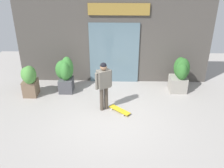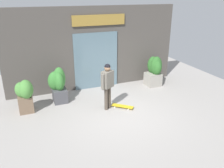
# 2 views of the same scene
# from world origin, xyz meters

# --- Properties ---
(ground_plane) EXTENTS (12.00, 12.00, 0.00)m
(ground_plane) POSITION_xyz_m (0.00, 0.00, 0.00)
(ground_plane) COLOR #9E9993
(building_facade) EXTENTS (7.42, 0.31, 3.43)m
(building_facade) POSITION_xyz_m (0.00, 2.76, 1.70)
(building_facade) COLOR #4C4742
(building_facade) RESTS_ON ground_plane
(skateboarder) EXTENTS (0.52, 0.43, 1.69)m
(skateboarder) POSITION_xyz_m (-0.26, 0.51, 1.03)
(skateboarder) COLOR #4C4238
(skateboarder) RESTS_ON ground_plane
(skateboard) EXTENTS (0.74, 0.69, 0.08)m
(skateboard) POSITION_xyz_m (0.26, 0.37, 0.06)
(skateboard) COLOR gold
(skateboard) RESTS_ON ground_plane
(planter_box_left) EXTENTS (0.66, 0.64, 1.33)m
(planter_box_left) POSITION_xyz_m (-1.76, 1.80, 0.71)
(planter_box_left) COLOR #47474C
(planter_box_left) RESTS_ON ground_plane
(planter_box_right) EXTENTS (0.66, 0.81, 1.33)m
(planter_box_right) POSITION_xyz_m (2.50, 1.90, 0.72)
(planter_box_right) COLOR gray
(planter_box_right) RESTS_ON ground_plane
(planter_box_mid) EXTENTS (0.60, 0.70, 1.20)m
(planter_box_mid) POSITION_xyz_m (-2.98, 1.36, 0.69)
(planter_box_mid) COLOR brown
(planter_box_mid) RESTS_ON ground_plane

